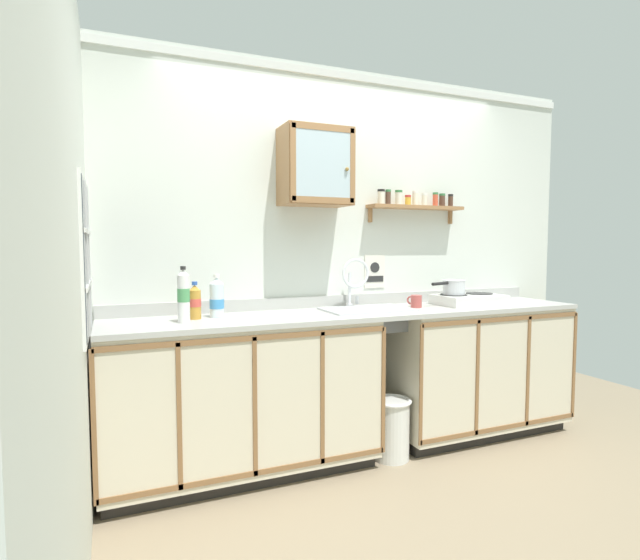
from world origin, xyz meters
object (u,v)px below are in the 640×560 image
(sink, at_px, (365,312))
(bottle_water_clear_1, at_px, (217,299))
(bottle_juice_amber_0, at_px, (195,302))
(bottle_opaque_white_2, at_px, (184,296))
(warning_sign, at_px, (375,272))
(hot_plate_stove, at_px, (469,299))
(wall_cabinet, at_px, (315,167))
(trash_bin, at_px, (391,428))
(mug, at_px, (416,301))
(saucepan, at_px, (453,287))

(sink, distance_m, bottle_water_clear_1, 0.99)
(bottle_juice_amber_0, xyz_separation_m, bottle_opaque_white_2, (-0.08, -0.12, 0.05))
(bottle_opaque_white_2, relative_size, warning_sign, 1.33)
(bottle_water_clear_1, bearing_deg, warning_sign, 9.68)
(hot_plate_stove, bearing_deg, warning_sign, 156.44)
(sink, relative_size, wall_cabinet, 1.15)
(hot_plate_stove, distance_m, trash_bin, 1.09)
(sink, height_order, mug, sink)
(trash_bin, bearing_deg, mug, 30.94)
(mug, bearing_deg, sink, 175.76)
(hot_plate_stove, bearing_deg, trash_bin, -167.08)
(sink, xyz_separation_m, saucepan, (0.71, -0.01, 0.15))
(sink, distance_m, bottle_juice_amber_0, 1.12)
(bottle_water_clear_1, xyz_separation_m, bottle_opaque_white_2, (-0.21, -0.13, 0.04))
(bottle_opaque_white_2, height_order, trash_bin, bottle_opaque_white_2)
(sink, relative_size, mug, 5.38)
(saucepan, distance_m, warning_sign, 0.58)
(sink, xyz_separation_m, bottle_juice_amber_0, (-1.11, 0.02, 0.12))
(bottle_juice_amber_0, height_order, wall_cabinet, wall_cabinet)
(warning_sign, bearing_deg, hot_plate_stove, -23.56)
(sink, bearing_deg, bottle_juice_amber_0, 178.74)
(bottle_opaque_white_2, height_order, wall_cabinet, wall_cabinet)
(wall_cabinet, bearing_deg, trash_bin, -37.74)
(bottle_water_clear_1, height_order, trash_bin, bottle_water_clear_1)
(hot_plate_stove, relative_size, wall_cabinet, 0.96)
(bottle_juice_amber_0, relative_size, bottle_opaque_white_2, 0.70)
(mug, bearing_deg, bottle_juice_amber_0, 177.98)
(bottle_opaque_white_2, relative_size, wall_cabinet, 0.63)
(hot_plate_stove, xyz_separation_m, bottle_water_clear_1, (-1.81, 0.07, 0.08))
(bottle_juice_amber_0, distance_m, wall_cabinet, 1.16)
(wall_cabinet, relative_size, warning_sign, 2.10)
(wall_cabinet, bearing_deg, hot_plate_stove, -7.09)
(bottle_opaque_white_2, xyz_separation_m, trash_bin, (1.28, -0.11, -0.90))
(saucepan, distance_m, bottle_water_clear_1, 1.69)
(bottle_opaque_white_2, bearing_deg, warning_sign, 13.57)
(saucepan, distance_m, bottle_opaque_white_2, 1.90)
(sink, height_order, bottle_water_clear_1, sink)
(bottle_juice_amber_0, distance_m, bottle_water_clear_1, 0.13)
(sink, relative_size, bottle_juice_amber_0, 2.61)
(bottle_opaque_white_2, bearing_deg, sink, 4.58)
(bottle_opaque_white_2, bearing_deg, mug, 2.45)
(sink, relative_size, hot_plate_stove, 1.20)
(bottle_water_clear_1, bearing_deg, saucepan, -1.66)
(saucepan, height_order, bottle_water_clear_1, bottle_water_clear_1)
(bottle_juice_amber_0, bearing_deg, saucepan, -1.08)
(bottle_juice_amber_0, height_order, bottle_opaque_white_2, bottle_opaque_white_2)
(wall_cabinet, bearing_deg, saucepan, -6.68)
(wall_cabinet, relative_size, trash_bin, 1.26)
(sink, xyz_separation_m, hot_plate_stove, (0.83, -0.03, 0.05))
(saucepan, bearing_deg, bottle_water_clear_1, 178.34)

